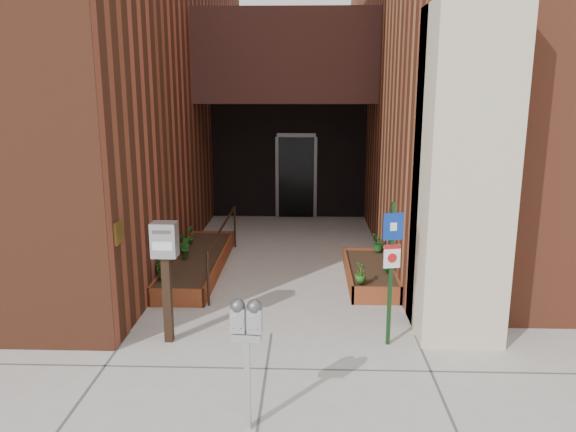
{
  "coord_description": "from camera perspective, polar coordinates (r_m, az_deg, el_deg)",
  "views": [
    {
      "loc": [
        0.48,
        -7.25,
        3.37
      ],
      "look_at": [
        0.17,
        1.8,
        1.27
      ],
      "focal_mm": 35.0,
      "sensor_mm": 36.0,
      "label": 1
    }
  ],
  "objects": [
    {
      "name": "handrail",
      "position": [
        10.35,
        -6.61,
        -1.73
      ],
      "size": [
        0.04,
        3.34,
        0.9
      ],
      "color": "black",
      "rests_on": "ground"
    },
    {
      "name": "payment_dropbox",
      "position": [
        7.54,
        -12.35,
        -4.05
      ],
      "size": [
        0.33,
        0.25,
        1.66
      ],
      "color": "black",
      "rests_on": "ground"
    },
    {
      "name": "ground",
      "position": [
        8.01,
        -1.7,
        -11.86
      ],
      "size": [
        80.0,
        80.0,
        0.0
      ],
      "primitive_type": "plane",
      "color": "#9E9991",
      "rests_on": "ground"
    },
    {
      "name": "shrub_right_c",
      "position": [
        10.83,
        9.16,
        -2.7
      ],
      "size": [
        0.4,
        0.4,
        0.33
      ],
      "primitive_type": "imported",
      "rotation": [
        0.0,
        0.0,
        4.21
      ],
      "color": "#19591E",
      "rests_on": "planter_right"
    },
    {
      "name": "parking_meter",
      "position": [
        5.56,
        -4.24,
        -11.45
      ],
      "size": [
        0.31,
        0.15,
        1.39
      ],
      "color": "#B2B2B4",
      "rests_on": "ground"
    },
    {
      "name": "shrub_right_a",
      "position": [
        9.07,
        7.39,
        -5.75
      ],
      "size": [
        0.22,
        0.22,
        0.33
      ],
      "primitive_type": "imported",
      "rotation": [
        0.0,
        0.0,
        1.37
      ],
      "color": "#275819",
      "rests_on": "planter_right"
    },
    {
      "name": "sign_post",
      "position": [
        7.38,
        10.47,
        -4.34
      ],
      "size": [
        0.26,
        0.09,
        1.94
      ],
      "color": "#133414",
      "rests_on": "ground"
    },
    {
      "name": "shrub_right_b",
      "position": [
        9.66,
        10.05,
        -4.62
      ],
      "size": [
        0.26,
        0.26,
        0.35
      ],
      "primitive_type": "imported",
      "rotation": [
        0.0,
        0.0,
        2.54
      ],
      "color": "#1B611F",
      "rests_on": "planter_right"
    },
    {
      "name": "architecture",
      "position": [
        14.25,
        -0.76,
        19.53
      ],
      "size": [
        20.0,
        14.6,
        10.0
      ],
      "color": "brown",
      "rests_on": "ground"
    },
    {
      "name": "planter_left",
      "position": [
        10.66,
        -9.15,
        -4.82
      ],
      "size": [
        0.9,
        3.6,
        0.3
      ],
      "color": "brown",
      "rests_on": "ground"
    },
    {
      "name": "shrub_left_d",
      "position": [
        11.38,
        -9.93,
        -1.84
      ],
      "size": [
        0.25,
        0.25,
        0.37
      ],
      "primitive_type": "imported",
      "rotation": [
        0.0,
        0.0,
        5.02
      ],
      "color": "#1A5B1A",
      "rests_on": "planter_left"
    },
    {
      "name": "shrub_left_b",
      "position": [
        10.49,
        -10.46,
        -3.21
      ],
      "size": [
        0.26,
        0.26,
        0.35
      ],
      "primitive_type": "imported",
      "rotation": [
        0.0,
        0.0,
        2.08
      ],
      "color": "#1F5117",
      "rests_on": "planter_left"
    },
    {
      "name": "shrub_left_a",
      "position": [
        9.45,
        -12.46,
        -4.97
      ],
      "size": [
        0.5,
        0.5,
        0.39
      ],
      "primitive_type": "imported",
      "rotation": [
        0.0,
        0.0,
        0.88
      ],
      "color": "#1B5418",
      "rests_on": "planter_left"
    },
    {
      "name": "shrub_left_c",
      "position": [
        10.84,
        -10.54,
        -2.67
      ],
      "size": [
        0.28,
        0.28,
        0.35
      ],
      "primitive_type": "imported",
      "rotation": [
        0.0,
        0.0,
        3.85
      ],
      "color": "#195418",
      "rests_on": "planter_left"
    },
    {
      "name": "planter_right",
      "position": [
        10.05,
        8.29,
        -5.9
      ],
      "size": [
        0.8,
        2.2,
        0.3
      ],
      "color": "brown",
      "rests_on": "ground"
    }
  ]
}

